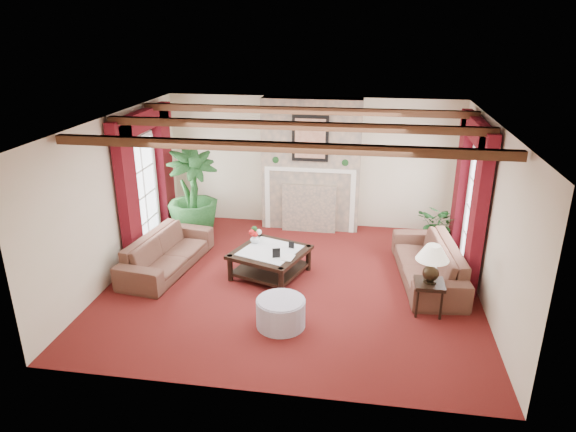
% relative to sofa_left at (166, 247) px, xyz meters
% --- Properties ---
extents(floor, '(6.00, 6.00, 0.00)m').
position_rel_sofa_left_xyz_m(floor, '(2.26, -0.19, -0.41)').
color(floor, '#4A0D0F').
rests_on(floor, ground).
extents(ceiling, '(6.00, 6.00, 0.00)m').
position_rel_sofa_left_xyz_m(ceiling, '(2.26, -0.19, 2.29)').
color(ceiling, white).
rests_on(ceiling, floor).
extents(back_wall, '(6.00, 0.02, 2.70)m').
position_rel_sofa_left_xyz_m(back_wall, '(2.26, 2.56, 0.94)').
color(back_wall, beige).
rests_on(back_wall, ground).
extents(left_wall, '(0.02, 5.50, 2.70)m').
position_rel_sofa_left_xyz_m(left_wall, '(-0.74, -0.19, 0.94)').
color(left_wall, beige).
rests_on(left_wall, ground).
extents(right_wall, '(0.02, 5.50, 2.70)m').
position_rel_sofa_left_xyz_m(right_wall, '(5.26, -0.19, 0.94)').
color(right_wall, beige).
rests_on(right_wall, ground).
extents(ceiling_beams, '(6.00, 3.00, 0.12)m').
position_rel_sofa_left_xyz_m(ceiling_beams, '(2.26, -0.19, 2.23)').
color(ceiling_beams, '#372111').
rests_on(ceiling_beams, ceiling).
extents(fireplace, '(2.00, 0.52, 2.70)m').
position_rel_sofa_left_xyz_m(fireplace, '(2.26, 2.36, 2.29)').
color(fireplace, tan).
rests_on(fireplace, ground).
extents(french_door_left, '(0.10, 1.10, 2.16)m').
position_rel_sofa_left_xyz_m(french_door_left, '(-0.71, 0.81, 1.72)').
color(french_door_left, white).
rests_on(french_door_left, ground).
extents(french_door_right, '(0.10, 1.10, 2.16)m').
position_rel_sofa_left_xyz_m(french_door_right, '(5.23, 0.81, 1.72)').
color(french_door_right, white).
rests_on(french_door_right, ground).
extents(curtains_left, '(0.20, 2.40, 2.55)m').
position_rel_sofa_left_xyz_m(curtains_left, '(-0.60, 0.81, 2.14)').
color(curtains_left, '#44090C').
rests_on(curtains_left, ground).
extents(curtains_right, '(0.20, 2.40, 2.55)m').
position_rel_sofa_left_xyz_m(curtains_right, '(5.12, 0.81, 2.14)').
color(curtains_right, '#44090C').
rests_on(curtains_right, ground).
extents(sofa_left, '(2.28, 1.19, 0.83)m').
position_rel_sofa_left_xyz_m(sofa_left, '(0.00, 0.00, 0.00)').
color(sofa_left, '#310D19').
rests_on(sofa_left, ground).
extents(sofa_right, '(2.40, 1.13, 0.88)m').
position_rel_sofa_left_xyz_m(sofa_right, '(4.49, 0.26, 0.03)').
color(sofa_right, '#310D19').
rests_on(sofa_right, ground).
extents(potted_palm, '(2.75, 2.77, 1.00)m').
position_rel_sofa_left_xyz_m(potted_palm, '(0.00, 1.49, 0.09)').
color(potted_palm, black).
rests_on(potted_palm, ground).
extents(small_plant, '(1.66, 1.66, 0.68)m').
position_rel_sofa_left_xyz_m(small_plant, '(4.82, 1.68, -0.07)').
color(small_plant, black).
rests_on(small_plant, ground).
extents(coffee_table, '(1.43, 1.43, 0.46)m').
position_rel_sofa_left_xyz_m(coffee_table, '(1.84, 0.02, -0.18)').
color(coffee_table, black).
rests_on(coffee_table, ground).
extents(side_table, '(0.46, 0.46, 0.51)m').
position_rel_sofa_left_xyz_m(side_table, '(4.39, -0.80, -0.16)').
color(side_table, black).
rests_on(side_table, ground).
extents(ottoman, '(0.71, 0.71, 0.41)m').
position_rel_sofa_left_xyz_m(ottoman, '(2.29, -1.50, -0.21)').
color(ottoman, '#9892A6').
rests_on(ottoman, ground).
extents(table_lamp, '(0.48, 0.48, 0.61)m').
position_rel_sofa_left_xyz_m(table_lamp, '(4.39, -0.80, 0.40)').
color(table_lamp, black).
rests_on(table_lamp, side_table).
extents(flower_vase, '(0.29, 0.29, 0.17)m').
position_rel_sofa_left_xyz_m(flower_vase, '(1.53, 0.29, 0.13)').
color(flower_vase, silver).
rests_on(flower_vase, coffee_table).
extents(book, '(0.20, 0.08, 0.26)m').
position_rel_sofa_left_xyz_m(book, '(2.09, -0.21, 0.18)').
color(book, black).
rests_on(book, coffee_table).
extents(photo_frame_a, '(0.13, 0.06, 0.17)m').
position_rel_sofa_left_xyz_m(photo_frame_a, '(2.00, -0.24, 0.13)').
color(photo_frame_a, black).
rests_on(photo_frame_a, coffee_table).
extents(photo_frame_b, '(0.10, 0.04, 0.13)m').
position_rel_sofa_left_xyz_m(photo_frame_b, '(2.19, 0.16, 0.11)').
color(photo_frame_b, black).
rests_on(photo_frame_b, coffee_table).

